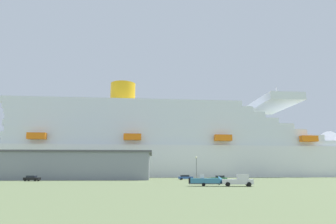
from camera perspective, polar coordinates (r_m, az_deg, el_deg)
ground_plane at (r=111.28m, az=-4.60°, el=-12.44°), size 600.00×600.00×0.00m
cruise_ship at (r=160.44m, az=0.91°, el=-6.61°), size 220.87×42.99×57.70m
terminal_building at (r=111.61m, az=-15.62°, el=-9.65°), size 48.44×25.50×9.37m
pickup_truck at (r=58.90m, az=13.09°, el=-12.40°), size 5.89×3.14×2.20m
small_boat_on_trailer at (r=58.63m, az=7.61°, el=-12.67°), size 7.45×3.05×2.15m
street_lamp at (r=87.95m, az=5.34°, el=-9.79°), size 0.56×0.56×6.95m
parked_car_blue_suv at (r=103.66m, az=3.28°, el=-12.10°), size 4.87×2.43×1.58m
parked_car_green_wagon at (r=90.26m, az=9.58°, el=-12.12°), size 4.71×2.55×1.58m
parked_car_black_coupe at (r=96.66m, az=-24.14°, el=-11.24°), size 4.64×2.60×1.58m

